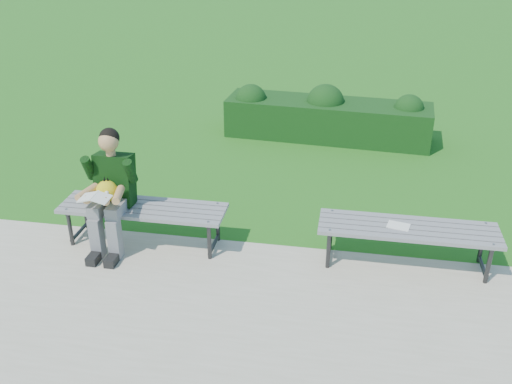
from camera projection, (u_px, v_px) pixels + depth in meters
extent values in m
plane|color=#24651D|center=(278.00, 247.00, 6.30)|extent=(80.00, 80.00, 0.00)
cube|color=beige|center=(248.00, 355.00, 4.75)|extent=(30.00, 3.50, 0.02)
cube|color=#194011|center=(327.00, 120.00, 9.17)|extent=(3.29, 1.05, 0.60)
sphere|color=#194011|center=(251.00, 100.00, 9.23)|extent=(0.54, 0.54, 0.51)
sphere|color=#194011|center=(325.00, 103.00, 9.07)|extent=(0.65, 0.65, 0.60)
sphere|color=#194011|center=(409.00, 109.00, 8.79)|extent=(0.49, 0.49, 0.46)
cube|color=gray|center=(136.00, 217.00, 5.97)|extent=(1.80, 0.08, 0.04)
cube|color=gray|center=(139.00, 213.00, 6.06)|extent=(1.80, 0.08, 0.04)
cube|color=gray|center=(143.00, 208.00, 6.15)|extent=(1.80, 0.09, 0.04)
cube|color=gray|center=(146.00, 204.00, 6.24)|extent=(1.80, 0.09, 0.04)
cube|color=gray|center=(149.00, 199.00, 6.33)|extent=(1.80, 0.09, 0.04)
cylinder|color=#2D2D30|center=(70.00, 229.00, 6.20)|extent=(0.04, 0.04, 0.41)
cylinder|color=#2D2D30|center=(85.00, 212.00, 6.54)|extent=(0.04, 0.04, 0.41)
cylinder|color=#2D2D30|center=(76.00, 206.00, 6.29)|extent=(0.04, 0.42, 0.04)
cylinder|color=#2D2D30|center=(80.00, 231.00, 6.43)|extent=(0.04, 0.42, 0.04)
cylinder|color=gray|center=(66.00, 209.00, 6.08)|extent=(0.02, 0.02, 0.01)
cylinder|color=gray|center=(83.00, 192.00, 6.44)|extent=(0.02, 0.02, 0.01)
cylinder|color=#2D2D30|center=(209.00, 242.00, 5.96)|extent=(0.04, 0.04, 0.41)
cylinder|color=#2D2D30|center=(218.00, 224.00, 6.29)|extent=(0.04, 0.04, 0.41)
cylinder|color=#2D2D30|center=(213.00, 218.00, 6.05)|extent=(0.04, 0.42, 0.04)
cylinder|color=#2D2D30|center=(214.00, 244.00, 6.19)|extent=(0.04, 0.42, 0.04)
cylinder|color=gray|center=(208.00, 222.00, 5.83)|extent=(0.02, 0.02, 0.01)
cylinder|color=gray|center=(217.00, 203.00, 6.20)|extent=(0.02, 0.02, 0.01)
cube|color=gray|center=(410.00, 239.00, 5.57)|extent=(1.80, 0.08, 0.04)
cube|color=gray|center=(409.00, 234.00, 5.66)|extent=(1.80, 0.08, 0.04)
cube|color=gray|center=(408.00, 229.00, 5.76)|extent=(1.80, 0.09, 0.04)
cube|color=gray|center=(408.00, 224.00, 5.85)|extent=(1.80, 0.09, 0.04)
cube|color=gray|center=(407.00, 219.00, 5.94)|extent=(1.80, 0.09, 0.04)
cylinder|color=#2D2D30|center=(328.00, 250.00, 5.81)|extent=(0.04, 0.04, 0.41)
cylinder|color=#2D2D30|center=(331.00, 232.00, 6.14)|extent=(0.04, 0.04, 0.41)
cylinder|color=#2D2D30|center=(331.00, 225.00, 5.90)|extent=(0.04, 0.42, 0.04)
cylinder|color=#2D2D30|center=(329.00, 252.00, 6.04)|extent=(0.04, 0.42, 0.04)
cylinder|color=gray|center=(330.00, 230.00, 5.68)|extent=(0.02, 0.02, 0.01)
cylinder|color=gray|center=(332.00, 211.00, 6.05)|extent=(0.02, 0.02, 0.01)
cylinder|color=#2D2D30|center=(489.00, 265.00, 5.57)|extent=(0.04, 0.04, 0.41)
cylinder|color=#2D2D30|center=(482.00, 245.00, 5.90)|extent=(0.04, 0.04, 0.41)
cylinder|color=#2D2D30|center=(488.00, 239.00, 5.65)|extent=(0.04, 0.42, 0.04)
cylinder|color=#2D2D30|center=(483.00, 267.00, 5.80)|extent=(0.04, 0.42, 0.04)
cylinder|color=gray|center=(494.00, 244.00, 5.44)|extent=(0.02, 0.02, 0.01)
cylinder|color=gray|center=(486.00, 223.00, 5.81)|extent=(0.02, 0.02, 0.01)
cube|color=slate|center=(101.00, 205.00, 6.03)|extent=(0.14, 0.42, 0.13)
cube|color=slate|center=(119.00, 207.00, 6.00)|extent=(0.14, 0.42, 0.13)
cube|color=slate|center=(97.00, 237.00, 6.00)|extent=(0.12, 0.13, 0.45)
cube|color=slate|center=(115.00, 239.00, 5.97)|extent=(0.12, 0.13, 0.45)
cube|color=black|center=(95.00, 257.00, 5.99)|extent=(0.11, 0.26, 0.09)
cube|color=black|center=(113.00, 258.00, 5.96)|extent=(0.11, 0.26, 0.09)
cube|color=black|center=(115.00, 179.00, 6.10)|extent=(0.40, 0.30, 0.59)
cylinder|color=tan|center=(111.00, 152.00, 5.94)|extent=(0.10, 0.10, 0.08)
sphere|color=tan|center=(108.00, 142.00, 5.86)|extent=(0.21, 0.21, 0.21)
sphere|color=black|center=(109.00, 138.00, 5.87)|extent=(0.21, 0.21, 0.21)
cylinder|color=black|center=(89.00, 168.00, 5.97)|extent=(0.10, 0.21, 0.30)
cylinder|color=black|center=(130.00, 171.00, 5.90)|extent=(0.10, 0.21, 0.30)
cylinder|color=tan|center=(87.00, 192.00, 5.84)|extent=(0.14, 0.31, 0.08)
cylinder|color=tan|center=(118.00, 195.00, 5.79)|extent=(0.14, 0.31, 0.08)
sphere|color=tan|center=(87.00, 200.00, 5.69)|extent=(0.09, 0.09, 0.09)
sphere|color=tan|center=(106.00, 201.00, 5.66)|extent=(0.09, 0.09, 0.09)
sphere|color=yellow|center=(107.00, 191.00, 5.92)|extent=(0.22, 0.22, 0.22)
cone|color=#FF9D08|center=(102.00, 196.00, 5.82)|extent=(0.07, 0.07, 0.07)
cone|color=black|center=(104.00, 179.00, 5.87)|extent=(0.03, 0.04, 0.07)
cone|color=black|center=(108.00, 179.00, 5.87)|extent=(0.03, 0.04, 0.06)
sphere|color=white|center=(98.00, 192.00, 5.82)|extent=(0.04, 0.04, 0.04)
sphere|color=white|center=(107.00, 193.00, 5.81)|extent=(0.04, 0.04, 0.04)
cube|color=white|center=(88.00, 197.00, 5.65)|extent=(0.15, 0.20, 0.05)
cube|color=white|center=(102.00, 198.00, 5.63)|extent=(0.15, 0.20, 0.05)
cube|color=white|center=(398.00, 226.00, 5.76)|extent=(0.25, 0.20, 0.01)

